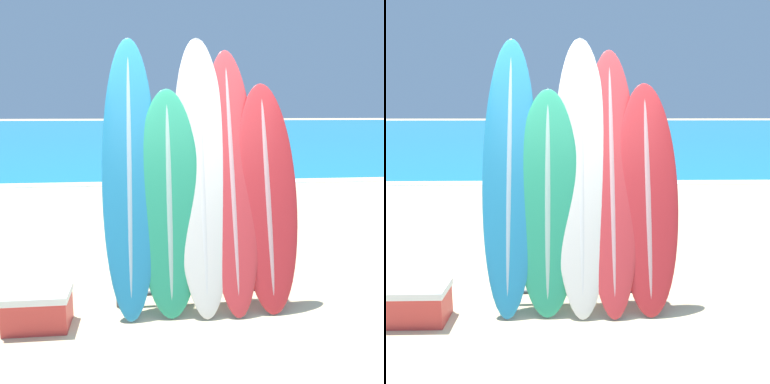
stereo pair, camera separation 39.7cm
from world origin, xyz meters
The scene contains 12 objects.
ground_plane centered at (0.00, 0.00, 0.00)m, with size 160.00×160.00×0.00m, color #CCB789.
ocean_water centered at (0.00, 36.65, 0.00)m, with size 120.00×60.00×0.01m.
surfboard_rack centered at (0.04, 0.31, 0.49)m, with size 1.60×0.04×0.91m.
surfboard_slot_0 centered at (-0.61, 0.40, 1.26)m, with size 0.50×0.94×2.52m.
surfboard_slot_1 centered at (-0.26, 0.31, 1.02)m, with size 0.59×0.72×2.03m.
surfboard_slot_2 centered at (0.05, 0.41, 1.27)m, with size 0.53×1.03×2.54m.
surfboard_slot_3 centered at (0.34, 0.40, 1.21)m, with size 0.50×1.00×2.42m.
surfboard_slot_4 centered at (0.66, 0.33, 1.04)m, with size 0.57×0.79×2.09m.
person_near_water centered at (-0.95, 5.85, 0.91)m, with size 0.24×0.28×1.67m.
person_mid_beach centered at (-0.73, 4.84, 0.99)m, with size 0.24×0.30×1.81m.
person_far_left centered at (0.69, 3.82, 0.89)m, with size 0.23×0.28×1.63m.
cooler_box centered at (-1.40, -0.01, 0.17)m, with size 0.55×0.37×0.33m.
Camera 2 is at (-0.09, -3.72, 1.84)m, focal length 42.00 mm.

